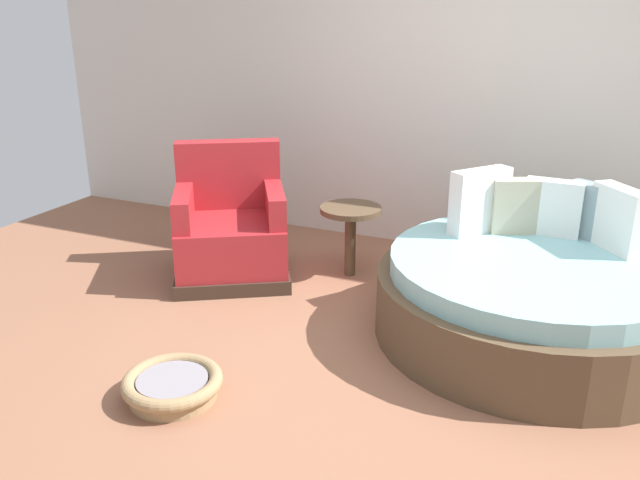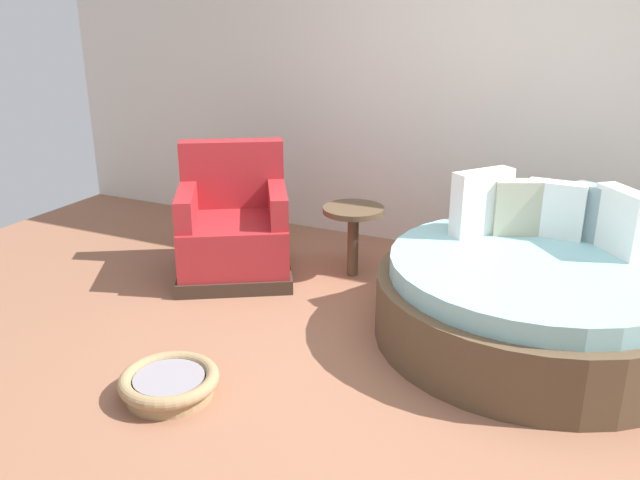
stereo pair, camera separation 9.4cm
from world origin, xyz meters
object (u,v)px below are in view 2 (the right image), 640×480
at_px(side_table, 353,220).
at_px(round_daybed, 535,296).
at_px(red_armchair, 234,230).
at_px(pet_basket, 169,383).

bearing_deg(side_table, round_daybed, -17.36).
height_order(red_armchair, pet_basket, red_armchair).
bearing_deg(side_table, pet_basket, -96.85).
height_order(pet_basket, side_table, side_table).
relative_size(round_daybed, side_table, 3.57).
bearing_deg(round_daybed, side_table, 162.64).
distance_m(round_daybed, pet_basket, 2.14).
bearing_deg(round_daybed, red_armchair, 177.74).
bearing_deg(round_daybed, pet_basket, -137.24).
bearing_deg(pet_basket, side_table, 83.15).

